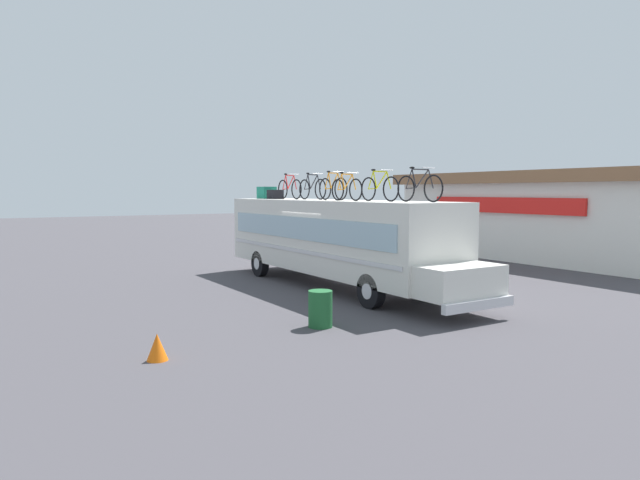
{
  "coord_description": "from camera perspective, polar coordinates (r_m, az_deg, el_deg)",
  "views": [
    {
      "loc": [
        15.73,
        -10.23,
        3.17
      ],
      "look_at": [
        -0.74,
        0.0,
        1.5
      ],
      "focal_mm": 31.75,
      "sensor_mm": 36.0,
      "label": 1
    }
  ],
  "objects": [
    {
      "name": "ground_plane",
      "position": [
        19.03,
        1.17,
        -4.66
      ],
      "size": [
        120.0,
        120.0,
        0.0
      ],
      "primitive_type": "plane",
      "color": "#423F44"
    },
    {
      "name": "bus",
      "position": [
        18.66,
        1.5,
        0.32
      ],
      "size": [
        11.81,
        2.48,
        2.88
      ],
      "color": "silver",
      "rests_on": "ground"
    },
    {
      "name": "luggage_bag_1",
      "position": [
        22.43,
        -5.4,
        4.77
      ],
      "size": [
        0.66,
        0.56,
        0.47
      ],
      "primitive_type": "cube",
      "color": "#1E7F66",
      "rests_on": "bus"
    },
    {
      "name": "luggage_bag_2",
      "position": [
        21.65,
        -4.53,
        4.61
      ],
      "size": [
        0.5,
        0.48,
        0.35
      ],
      "primitive_type": "cube",
      "color": "black",
      "rests_on": "bus"
    },
    {
      "name": "rooftop_bicycle_1",
      "position": [
        21.12,
        -3.1,
        5.22
      ],
      "size": [
        1.78,
        0.44,
        0.96
      ],
      "color": "black",
      "rests_on": "bus"
    },
    {
      "name": "rooftop_bicycle_2",
      "position": [
        19.96,
        -0.79,
        5.24
      ],
      "size": [
        1.81,
        0.44,
        0.96
      ],
      "color": "black",
      "rests_on": "bus"
    },
    {
      "name": "rooftop_bicycle_3",
      "position": [
        18.8,
        1.3,
        5.28
      ],
      "size": [
        1.69,
        0.44,
        0.98
      ],
      "color": "black",
      "rests_on": "bus"
    },
    {
      "name": "rooftop_bicycle_4",
      "position": [
        17.42,
        2.68,
        5.2
      ],
      "size": [
        1.64,
        0.44,
        0.9
      ],
      "color": "black",
      "rests_on": "bus"
    },
    {
      "name": "rooftop_bicycle_5",
      "position": [
        16.46,
        5.99,
        5.26
      ],
      "size": [
        1.76,
        0.44,
        0.94
      ],
      "color": "black",
      "rests_on": "bus"
    },
    {
      "name": "rooftop_bicycle_6",
      "position": [
        15.64,
        9.96,
        5.26
      ],
      "size": [
        1.83,
        0.44,
        0.97
      ],
      "color": "black",
      "rests_on": "bus"
    },
    {
      "name": "roadside_building",
      "position": [
        30.69,
        23.82,
        2.47
      ],
      "size": [
        14.74,
        10.48,
        4.07
      ],
      "color": "silver",
      "rests_on": "ground"
    },
    {
      "name": "trash_bin",
      "position": [
        13.31,
        0.03,
        -6.95
      ],
      "size": [
        0.56,
        0.56,
        0.86
      ],
      "primitive_type": "cylinder",
      "color": "#1E592D",
      "rests_on": "ground"
    },
    {
      "name": "traffic_cone",
      "position": [
        11.23,
        -16.08,
        -10.32
      ],
      "size": [
        0.4,
        0.4,
        0.51
      ],
      "primitive_type": "cone",
      "color": "orange",
      "rests_on": "ground"
    }
  ]
}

